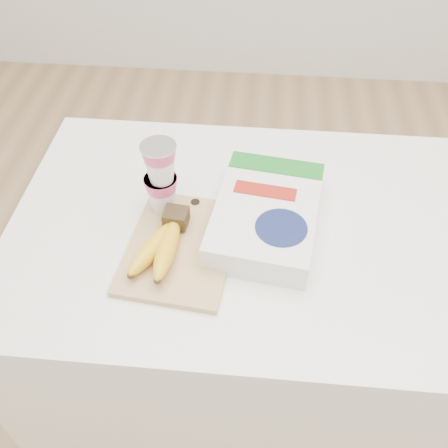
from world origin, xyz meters
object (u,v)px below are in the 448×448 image
(table, at_px, (247,324))
(cereal_box, at_px, (266,215))
(yogurt_stack, at_px, (161,176))
(cutting_board, at_px, (181,247))
(bananas, at_px, (162,244))

(table, bearing_deg, cereal_box, -5.36)
(yogurt_stack, bearing_deg, cutting_board, -63.33)
(cutting_board, xyz_separation_m, cereal_box, (0.17, 0.08, 0.03))
(cereal_box, bearing_deg, bananas, -145.35)
(cereal_box, bearing_deg, yogurt_stack, -177.26)
(bananas, bearing_deg, table, 30.66)
(yogurt_stack, height_order, cereal_box, yogurt_stack)
(yogurt_stack, bearing_deg, cereal_box, -5.09)
(table, relative_size, cereal_box, 3.19)
(bananas, bearing_deg, cereal_box, 26.82)
(cutting_board, height_order, yogurt_stack, yogurt_stack)
(table, xyz_separation_m, yogurt_stack, (-0.19, 0.02, 0.50))
(bananas, xyz_separation_m, yogurt_stack, (-0.02, 0.12, 0.07))
(table, distance_m, cutting_board, 0.43)
(cutting_board, bearing_deg, table, 36.26)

